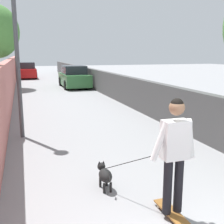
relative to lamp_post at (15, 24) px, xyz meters
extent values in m
plane|color=gray|center=(7.43, -2.13, -3.17)|extent=(80.00, 80.00, 0.00)
cube|color=#CC726B|center=(5.43, 0.55, -2.15)|extent=(48.00, 0.30, 2.04)
cube|color=#4C4C4C|center=(5.43, -4.80, -2.50)|extent=(48.00, 0.30, 1.33)
cylinder|color=#4C4C51|center=(0.00, 0.00, -0.99)|extent=(0.12, 0.12, 4.35)
cube|color=brown|center=(-4.97, -2.08, -3.10)|extent=(0.80, 0.21, 0.02)
cylinder|color=beige|center=(-4.69, -2.01, -3.14)|extent=(0.06, 0.03, 0.06)
cylinder|color=beige|center=(-4.69, -2.15, -3.14)|extent=(0.06, 0.03, 0.06)
cylinder|color=black|center=(-4.97, -1.99, -2.66)|extent=(0.13, 0.13, 0.84)
cylinder|color=black|center=(-4.97, -2.17, -2.66)|extent=(0.13, 0.13, 0.84)
cube|color=white|center=(-4.97, -2.08, -1.96)|extent=(0.22, 0.38, 0.56)
cylinder|color=white|center=(-4.97, -1.84, -1.96)|extent=(0.09, 0.28, 0.58)
cylinder|color=white|center=(-4.97, -2.32, -1.97)|extent=(0.09, 0.18, 0.59)
sphere|color=#9E7051|center=(-4.97, -2.08, -1.50)|extent=(0.22, 0.22, 0.22)
sphere|color=black|center=(-4.97, -2.08, -1.47)|extent=(0.19, 0.19, 0.19)
ellipsoid|color=black|center=(-3.84, -1.38, -2.90)|extent=(0.39, 0.22, 0.22)
sphere|color=black|center=(-3.59, -1.38, -2.83)|extent=(0.15, 0.15, 0.15)
cone|color=black|center=(-3.59, -1.34, -2.75)|extent=(0.05, 0.05, 0.06)
cone|color=black|center=(-3.59, -1.42, -2.75)|extent=(0.05, 0.05, 0.06)
cylinder|color=black|center=(-3.72, -1.32, -3.08)|extent=(0.04, 0.04, 0.18)
cylinder|color=black|center=(-3.72, -1.44, -3.08)|extent=(0.04, 0.04, 0.18)
cylinder|color=black|center=(-3.97, -1.33, -3.08)|extent=(0.04, 0.04, 0.18)
cylinder|color=black|center=(-3.96, -1.45, -3.08)|extent=(0.04, 0.04, 0.18)
cylinder|color=black|center=(-4.08, -1.39, -2.82)|extent=(0.13, 0.03, 0.13)
cylinder|color=black|center=(-4.40, -1.73, -2.44)|extent=(1.14, 0.71, 0.66)
cube|color=#336B38|center=(11.64, -3.65, -2.61)|extent=(4.13, 1.70, 0.80)
cube|color=#262B33|center=(11.64, -3.65, -1.93)|extent=(2.15, 1.50, 0.60)
cylinder|color=black|center=(12.92, -2.86, -2.85)|extent=(0.64, 0.22, 0.64)
cylinder|color=black|center=(12.92, -4.44, -2.85)|extent=(0.64, 0.22, 0.64)
cylinder|color=black|center=(10.36, -2.86, -2.85)|extent=(0.64, 0.22, 0.64)
cylinder|color=black|center=(10.36, -4.44, -2.85)|extent=(0.64, 0.22, 0.64)
cube|color=#B71414|center=(20.43, -0.60, -2.61)|extent=(3.89, 1.70, 0.80)
cube|color=#262B33|center=(20.43, -0.60, -1.93)|extent=(2.02, 1.50, 0.60)
cylinder|color=black|center=(21.64, 0.19, -2.85)|extent=(0.64, 0.22, 0.64)
cylinder|color=black|center=(21.64, -1.39, -2.85)|extent=(0.64, 0.22, 0.64)
cylinder|color=black|center=(19.22, 0.19, -2.85)|extent=(0.64, 0.22, 0.64)
cylinder|color=black|center=(19.22, -1.39, -2.85)|extent=(0.64, 0.22, 0.64)
camera|label=1|loc=(-8.29, -0.08, -0.77)|focal=44.97mm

